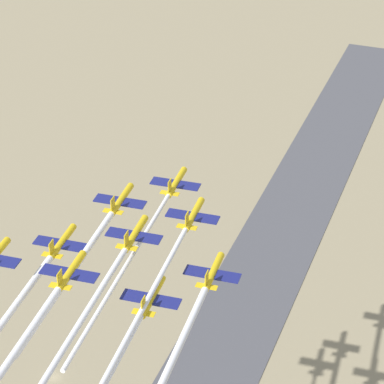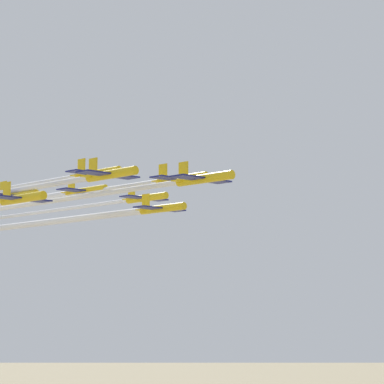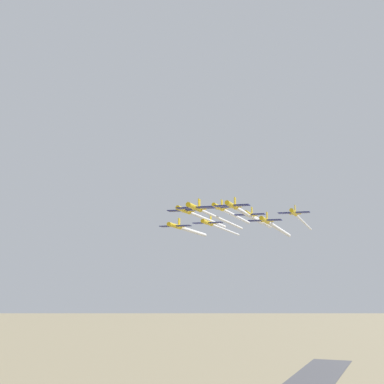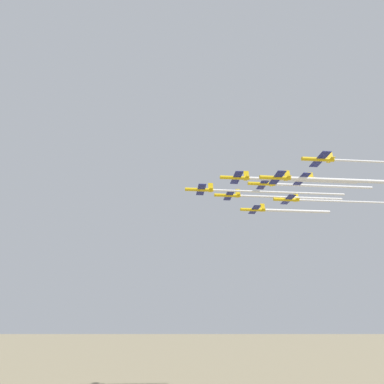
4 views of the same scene
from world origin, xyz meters
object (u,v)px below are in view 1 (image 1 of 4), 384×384
object	(u,v)px
jet_5	(213,273)
jet_7	(70,272)
jet_3	(61,243)
jet_8	(151,298)
jet_0	(176,183)
jet_1	(121,200)
jet_2	(193,215)
jet_4	(134,235)

from	to	relation	value
jet_5	jet_7	bearing A→B (deg)	-150.46
jet_3	jet_8	bearing A→B (deg)	-29.54
jet_7	jet_3	bearing A→B (deg)	120.47
jet_0	jet_3	bearing A→B (deg)	-120.47
jet_7	jet_5	bearing A→B (deg)	29.54
jet_3	jet_1	bearing A→B (deg)	59.53
jet_2	jet_5	world-z (taller)	jet_2
jet_4	jet_7	world-z (taller)	jet_4
jet_5	jet_8	xyz separation A→B (m)	(-12.71, -7.63, 2.18)
jet_3	jet_4	xyz separation A→B (m)	(13.21, -7.19, 4.79)
jet_4	jet_8	distance (m)	15.22
jet_0	jet_7	world-z (taller)	jet_7
jet_1	jet_5	xyz separation A→B (m)	(13.70, -22.00, -4.07)
jet_5	jet_8	distance (m)	14.99
jet_1	jet_3	distance (m)	15.18
jet_7	jet_8	bearing A→B (deg)	0.00
jet_2	jet_4	xyz separation A→B (m)	(-12.71, -7.63, 2.33)
jet_0	jet_7	xyz separation A→B (m)	(-24.93, -30.08, 2.49)
jet_3	jet_5	size ratio (longest dim) A/B	1.00
jet_8	jet_7	bearing A→B (deg)	-180.00
jet_8	jet_0	bearing A→B (deg)	101.09
jet_5	jet_2	bearing A→B (deg)	120.47
jet_0	jet_1	distance (m)	14.97
jet_1	jet_2	bearing A→B (deg)	-0.00
jet_2	jet_7	distance (m)	29.68
jet_2	jet_0	bearing A→B (deg)	120.47
jet_7	jet_8	size ratio (longest dim) A/B	1.00
jet_3	jet_5	xyz separation A→B (m)	(26.41, -14.37, -0.82)
jet_4	jet_7	size ratio (longest dim) A/B	1.00
jet_7	jet_8	world-z (taller)	jet_7
jet_4	jet_5	world-z (taller)	jet_4
jet_2	jet_7	size ratio (longest dim) A/B	1.00
jet_8	jet_2	bearing A→B (deg)	90.00
jet_0	jet_1	xyz separation A→B (m)	(-12.71, -7.63, 2.04)
jet_5	jet_7	distance (m)	26.31
jet_0	jet_1	world-z (taller)	jet_1
jet_0	jet_5	distance (m)	29.72
jet_1	jet_2	world-z (taller)	jet_1
jet_0	jet_8	bearing A→B (deg)	-78.91
jet_1	jet_8	distance (m)	29.71
jet_1	jet_3	world-z (taller)	jet_1
jet_4	jet_5	distance (m)	16.05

